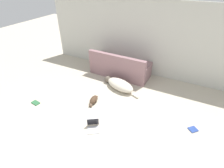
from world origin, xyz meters
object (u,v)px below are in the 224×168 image
Objects in this scene: dog at (119,84)px; cat at (93,100)px; book_blue at (193,129)px; book_green at (36,103)px; laptop_open at (93,125)px; couch at (120,68)px.

cat is (-0.34, -0.97, -0.06)m from dog.
cat is at bearing 88.99° from dog.
book_blue is 4.14m from book_green.
cat is 1.62m from book_green.
dog is 1.03m from cat.
cat is at bearing 87.90° from laptop_open.
dog is 2.39m from book_blue.
cat is 2.13× the size of book_blue.
couch is 1.51× the size of dog.
couch is 2.59m from laptop_open.
couch is at bearing 60.18° from book_green.
couch is 3.84× the size of cat.
book_blue is (2.60, -1.54, -0.26)m from couch.
couch reaches higher than book_green.
couch reaches higher than dog.
book_green is at bearing 145.23° from laptop_open.
cat is at bearing 28.02° from book_green.
cat is (-0.00, -1.73, -0.19)m from couch.
book_blue is (2.60, 0.19, -0.07)m from cat.
couch is 8.04× the size of book_green.
laptop_open is at bearing -1.22° from book_green.
couch is at bearing 67.39° from laptop_open.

